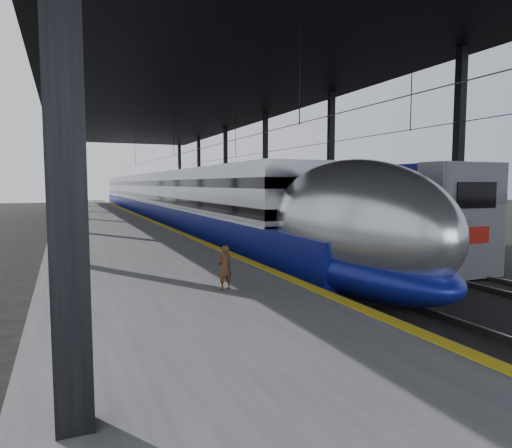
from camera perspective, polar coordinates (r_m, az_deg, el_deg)
ground at (r=11.69m, az=8.27°, el=-11.68°), size 160.00×160.00×0.00m
platform at (r=29.80m, az=-18.30°, el=-0.70°), size 6.00×80.00×1.00m
yellow_strip at (r=30.10m, az=-13.01°, el=0.45°), size 0.30×80.00×0.01m
rails at (r=31.49m, az=-3.62°, el=-0.92°), size 6.52×80.00×0.16m
canopy at (r=31.10m, az=-8.41°, el=15.68°), size 18.00×75.00×9.47m
tgv_train at (r=39.66m, az=-11.51°, el=2.96°), size 2.94×65.20×4.22m
second_train at (r=40.67m, az=-4.50°, el=3.24°), size 2.97×56.05×4.10m
child at (r=10.21m, az=-3.93°, el=-5.43°), size 0.41×0.32×1.00m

